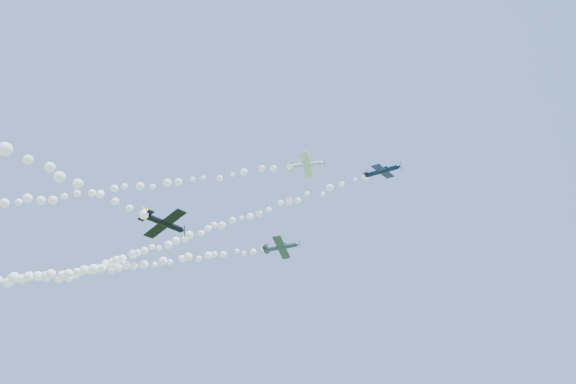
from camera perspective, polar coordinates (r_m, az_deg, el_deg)
The scene contains 7 objects.
plane_white at distance 86.24m, azimuth 2.20°, elevation 3.26°, with size 6.87×7.26×2.15m.
smoke_trail_white at distance 99.55m, azimuth -21.27°, elevation 0.07°, with size 72.98×24.88×2.92m, color white, non-canonical shape.
plane_navy at distance 76.88m, azimuth 11.18°, elevation 2.48°, with size 6.40×6.55×2.33m.
smoke_trail_navy at distance 95.89m, azimuth -11.98°, elevation -5.25°, with size 78.01×5.78×2.56m, color white, non-canonical shape.
plane_grey at distance 94.21m, azimuth -0.79°, elevation -6.55°, with size 7.74×8.19×2.07m.
smoke_trail_grey at distance 107.03m, azimuth -18.96°, elevation -8.36°, with size 61.32×19.23×3.42m, color white, non-canonical shape.
plane_black at distance 70.34m, azimuth -14.42°, elevation -3.61°, with size 7.91×7.54×2.06m.
Camera 1 is at (36.22, -60.28, 2.00)m, focal length 30.00 mm.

